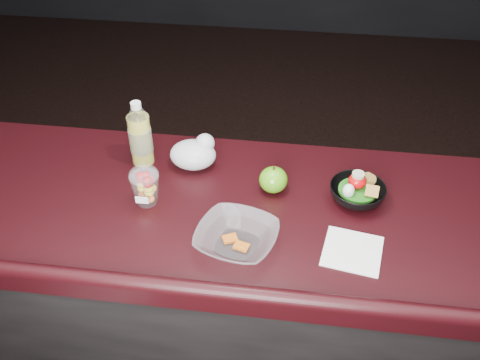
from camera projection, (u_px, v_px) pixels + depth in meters
name	position (u px, v px, depth m)	size (l,w,h in m)	color
counter	(241.00, 309.00, 1.97)	(4.06, 0.71, 1.02)	black
lemonade_bottle	(140.00, 138.00, 1.77)	(0.08, 0.08, 0.23)	gold
fruit_cup	(145.00, 185.00, 1.63)	(0.09, 0.09, 0.13)	white
green_apple	(273.00, 180.00, 1.69)	(0.09, 0.09, 0.09)	#3B7F0E
plastic_bag	(195.00, 153.00, 1.78)	(0.16, 0.13, 0.11)	silver
snack_bowl	(357.00, 192.00, 1.66)	(0.21, 0.21, 0.09)	black
takeout_bowl	(237.00, 238.00, 1.51)	(0.28, 0.28, 0.06)	silver
paper_napkin	(352.00, 251.00, 1.50)	(0.16, 0.16, 0.00)	white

